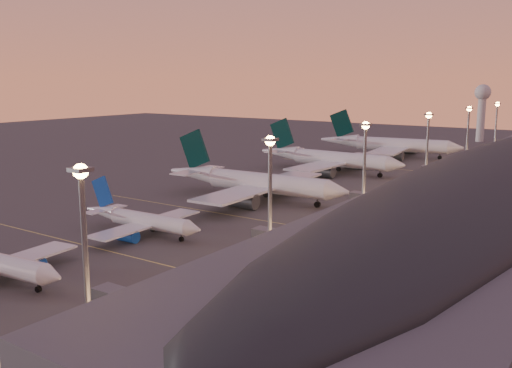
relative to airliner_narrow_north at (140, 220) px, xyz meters
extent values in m
plane|color=#42403D|center=(5.57, -8.67, -3.26)|extent=(700.00, 700.00, 0.00)
cylinder|color=silver|center=(3.53, -37.22, 0.16)|extent=(22.73, 6.10, 3.82)
cone|color=silver|center=(16.49, -35.88, 0.16)|extent=(3.99, 4.17, 3.82)
cylinder|color=#14409A|center=(2.44, -30.21, -1.80)|extent=(5.34, 3.37, 2.87)
cylinder|color=black|center=(12.91, -36.25, -2.50)|extent=(0.34, 0.34, 1.51)
cylinder|color=black|center=(12.91, -36.25, -2.72)|extent=(1.13, 0.78, 1.07)
cylinder|color=black|center=(1.45, -34.74, -2.50)|extent=(0.34, 0.34, 1.51)
cylinder|color=black|center=(1.45, -34.74, -2.72)|extent=(1.13, 0.78, 1.07)
cylinder|color=silver|center=(3.06, 0.11, 0.06)|extent=(21.90, 4.49, 3.71)
cone|color=silver|center=(15.69, 0.56, 0.06)|extent=(3.64, 3.83, 3.71)
cone|color=silver|center=(-12.74, -0.46, 0.52)|extent=(9.96, 4.06, 3.71)
cube|color=silver|center=(2.00, 0.07, -0.59)|extent=(7.44, 31.43, 0.41)
cylinder|color=#14409A|center=(2.46, 6.96, -1.84)|extent=(5.01, 2.96, 2.78)
cylinder|color=#14409A|center=(2.95, -6.77, -1.84)|extent=(5.01, 2.96, 2.78)
cube|color=#14409A|center=(-12.25, -0.44, 5.33)|extent=(6.81, 0.80, 8.04)
cube|color=silver|center=(-11.54, -0.42, 1.08)|extent=(3.91, 11.36, 0.26)
cylinder|color=black|center=(12.20, 0.44, -2.53)|extent=(0.31, 0.31, 1.46)
cylinder|color=black|center=(12.20, 0.44, -2.74)|extent=(1.06, 0.69, 1.04)
cylinder|color=black|center=(1.21, 2.64, -2.53)|extent=(0.31, 0.31, 1.46)
cylinder|color=black|center=(1.21, 2.64, -2.74)|extent=(1.06, 0.69, 1.04)
cylinder|color=black|center=(1.40, -2.55, -2.53)|extent=(0.31, 0.31, 1.46)
cylinder|color=black|center=(1.40, -2.55, -2.74)|extent=(1.06, 0.69, 1.04)
cylinder|color=silver|center=(4.47, 47.01, 2.00)|extent=(38.87, 7.30, 5.85)
cone|color=silver|center=(26.91, 47.86, 2.00)|extent=(6.45, 6.08, 5.85)
cone|color=silver|center=(-23.58, 45.96, 2.74)|extent=(17.67, 6.50, 5.85)
cube|color=silver|center=(2.60, 46.94, 0.98)|extent=(13.35, 56.91, 0.64)
cylinder|color=#585A60|center=(3.38, 59.42, -0.99)|extent=(8.89, 4.71, 4.39)
cylinder|color=#585A60|center=(4.31, 34.56, -0.99)|extent=(8.89, 4.71, 4.39)
cube|color=#052A27|center=(-22.71, 45.99, 10.29)|extent=(11.56, 1.31, 12.98)
cube|color=silver|center=(-21.46, 46.04, 3.61)|extent=(7.00, 20.57, 0.41)
cylinder|color=black|center=(20.70, 47.62, -2.09)|extent=(0.49, 0.49, 2.34)
cylinder|color=black|center=(20.70, 47.62, -2.44)|extent=(1.67, 1.08, 1.64)
cylinder|color=black|center=(1.20, 50.99, -2.09)|extent=(0.49, 0.49, 2.34)
cylinder|color=black|center=(1.20, 50.99, -2.44)|extent=(1.67, 1.08, 1.64)
cylinder|color=black|center=(1.50, 42.81, -2.09)|extent=(0.49, 0.49, 2.34)
cylinder|color=black|center=(1.50, 42.81, -2.44)|extent=(1.67, 1.08, 1.64)
cylinder|color=silver|center=(-0.35, 104.82, 2.00)|extent=(38.81, 7.34, 5.84)
cone|color=silver|center=(22.05, 103.94, 2.00)|extent=(6.45, 6.08, 5.84)
cone|color=silver|center=(-28.36, 105.91, 2.73)|extent=(17.65, 6.52, 5.84)
cube|color=silver|center=(-2.22, 104.89, 0.97)|extent=(13.41, 56.83, 0.64)
cylinder|color=#585A60|center=(-0.49, 117.25, -1.00)|extent=(8.88, 4.72, 4.38)
cylinder|color=#585A60|center=(-1.46, 92.44, -1.00)|extent=(8.88, 4.72, 4.38)
cube|color=#052A27|center=(-27.48, 105.88, 10.27)|extent=(11.54, 1.33, 12.96)
cube|color=silver|center=(-26.24, 105.83, 3.60)|extent=(7.02, 20.55, 0.41)
cylinder|color=black|center=(15.85, 104.19, -2.09)|extent=(0.48, 0.48, 2.34)
cylinder|color=black|center=(15.85, 104.19, -2.44)|extent=(1.67, 1.08, 1.63)
cylinder|color=black|center=(-3.31, 109.02, -2.09)|extent=(0.48, 0.48, 2.34)
cylinder|color=black|center=(-3.31, 109.02, -2.44)|extent=(1.67, 1.08, 1.63)
cylinder|color=black|center=(-3.62, 100.86, -2.09)|extent=(0.48, 0.48, 2.34)
cylinder|color=black|center=(-3.62, 100.86, -2.44)|extent=(1.67, 1.08, 1.63)
cylinder|color=silver|center=(2.32, 161.68, 2.34)|extent=(41.60, 11.17, 6.22)
cone|color=silver|center=(26.04, 164.59, 2.34)|extent=(7.34, 6.98, 6.22)
cone|color=silver|center=(-27.33, 158.06, 3.12)|extent=(19.20, 8.43, 6.22)
cube|color=silver|center=(0.34, 161.44, 1.25)|extent=(19.16, 61.16, 0.68)
cylinder|color=#585A60|center=(0.05, 174.74, -0.85)|extent=(9.79, 5.76, 4.67)
cylinder|color=#585A60|center=(3.27, 148.47, -0.85)|extent=(9.79, 5.76, 4.67)
cube|color=#052A27|center=(-26.41, 158.17, 11.16)|extent=(12.30, 2.42, 13.81)
cube|color=silver|center=(-25.09, 158.33, 4.05)|extent=(9.22, 22.30, 0.44)
cylinder|color=black|center=(19.48, 163.78, -2.01)|extent=(0.55, 0.55, 2.49)
cylinder|color=black|center=(19.48, 163.78, -2.39)|extent=(1.86, 1.29, 1.74)
cylinder|color=black|center=(-1.50, 165.61, -2.01)|extent=(0.55, 0.55, 2.49)
cylinder|color=black|center=(-1.50, 165.61, -2.39)|extent=(1.86, 1.29, 1.74)
cylinder|color=black|center=(-0.45, 156.96, -2.01)|extent=(0.55, 0.55, 2.49)
cylinder|color=black|center=(-0.45, 156.96, -2.39)|extent=(1.86, 1.29, 1.74)
cube|color=#515257|center=(67.57, 63.83, 2.74)|extent=(40.00, 255.00, 12.00)
ellipsoid|color=black|center=(67.57, 63.83, 8.74)|extent=(39.00, 253.00, 10.92)
cube|color=#FFAB62|center=(47.37, 63.83, 1.74)|extent=(0.40, 244.80, 8.00)
cube|color=#585A60|center=(39.57, -38.67, 1.24)|extent=(16.00, 3.20, 3.00)
cylinder|color=slate|center=(31.57, -38.67, -1.06)|extent=(0.70, 0.70, 4.40)
cube|color=#585A60|center=(39.57, 1.33, 1.24)|extent=(16.00, 3.20, 3.00)
cylinder|color=slate|center=(31.57, 1.33, -1.06)|extent=(0.70, 0.70, 4.40)
cube|color=#585A60|center=(39.57, 46.33, 1.24)|extent=(16.00, 3.20, 3.00)
cylinder|color=slate|center=(31.57, 46.33, -1.06)|extent=(0.70, 0.70, 4.40)
cube|color=#585A60|center=(39.57, 103.33, 1.24)|extent=(16.00, 3.20, 3.00)
cylinder|color=slate|center=(31.57, 103.33, -1.06)|extent=(0.70, 0.70, 4.40)
cube|color=#585A60|center=(39.57, 159.33, 1.24)|extent=(16.00, 3.20, 3.00)
cylinder|color=slate|center=(31.57, 159.33, -1.06)|extent=(0.70, 0.70, 4.40)
cylinder|color=slate|center=(41.57, -48.67, 9.24)|extent=(0.70, 0.70, 25.00)
cube|color=slate|center=(41.57, -48.67, 21.94)|extent=(2.20, 2.20, 0.50)
sphere|color=#FFB251|center=(41.57, -48.67, 21.74)|extent=(1.80, 1.80, 1.80)
cylinder|color=slate|center=(41.57, -8.67, 9.24)|extent=(0.70, 0.70, 25.00)
cube|color=slate|center=(41.57, -8.67, 21.94)|extent=(2.20, 2.20, 0.50)
sphere|color=#FFB251|center=(41.57, -8.67, 21.74)|extent=(1.80, 1.80, 1.80)
cylinder|color=slate|center=(41.57, 31.33, 9.24)|extent=(0.70, 0.70, 25.00)
cube|color=slate|center=(41.57, 31.33, 21.94)|extent=(2.20, 2.20, 0.50)
sphere|color=#FFB251|center=(41.57, 31.33, 21.74)|extent=(1.80, 1.80, 1.80)
cylinder|color=slate|center=(41.57, 76.33, 9.24)|extent=(0.70, 0.70, 25.00)
cube|color=slate|center=(41.57, 76.33, 21.94)|extent=(2.20, 2.20, 0.50)
sphere|color=#FFB251|center=(41.57, 76.33, 21.74)|extent=(1.80, 1.80, 1.80)
cylinder|color=slate|center=(41.57, 121.33, 9.24)|extent=(0.70, 0.70, 25.00)
cube|color=slate|center=(41.57, 121.33, 21.94)|extent=(2.20, 2.20, 0.50)
sphere|color=#FFB251|center=(41.57, 121.33, 21.74)|extent=(1.80, 1.80, 1.80)
cylinder|color=slate|center=(41.57, 166.33, 9.24)|extent=(0.70, 0.70, 25.00)
cube|color=slate|center=(41.57, 166.33, 21.94)|extent=(2.20, 2.20, 0.50)
sphere|color=#FFB251|center=(41.57, 166.33, 21.74)|extent=(1.80, 1.80, 1.80)
cylinder|color=silver|center=(15.57, 251.33, 9.74)|extent=(4.40, 4.40, 26.00)
sphere|color=silver|center=(15.57, 251.33, 24.74)|extent=(9.00, 9.00, 9.00)
cube|color=#D8C659|center=(5.57, -13.67, -3.25)|extent=(90.00, 0.36, 0.00)
cube|color=#D8C659|center=(5.57, 26.33, -3.25)|extent=(90.00, 0.36, 0.00)
cube|color=#D8C659|center=(5.57, 71.33, -3.25)|extent=(90.00, 0.36, 0.00)
cube|color=#D8C659|center=(5.57, 126.33, -3.25)|extent=(90.00, 0.36, 0.00)
cube|color=#D8BC0D|center=(37.39, -36.60, -2.71)|extent=(2.67, 2.03, 1.09)
cube|color=#585A60|center=(35.66, -36.15, -2.86)|extent=(1.66, 1.59, 0.79)
cylinder|color=black|center=(38.43, -36.10, -3.04)|extent=(0.47, 0.28, 0.44)
cylinder|color=black|center=(38.06, -37.54, -3.04)|extent=(0.47, 0.28, 0.44)
cylinder|color=black|center=(36.71, -35.66, -3.04)|extent=(0.47, 0.28, 0.44)
cylinder|color=black|center=(36.34, -37.09, -3.04)|extent=(0.47, 0.28, 0.44)
cube|color=#D8BC0D|center=(34.04, -35.72, -2.78)|extent=(2.20, 1.50, 0.95)
cube|color=#585A60|center=(32.49, -35.57, -2.91)|extent=(1.32, 1.24, 0.69)
cylinder|color=black|center=(34.88, -35.15, -3.07)|extent=(0.39, 0.19, 0.38)
cylinder|color=black|center=(34.75, -36.44, -3.07)|extent=(0.39, 0.19, 0.38)
cylinder|color=black|center=(33.33, -35.00, -3.07)|extent=(0.39, 0.19, 0.38)
cylinder|color=black|center=(33.20, -36.29, -3.07)|extent=(0.39, 0.19, 0.38)
camera|label=1|loc=(95.07, -90.58, 32.24)|focal=40.00mm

